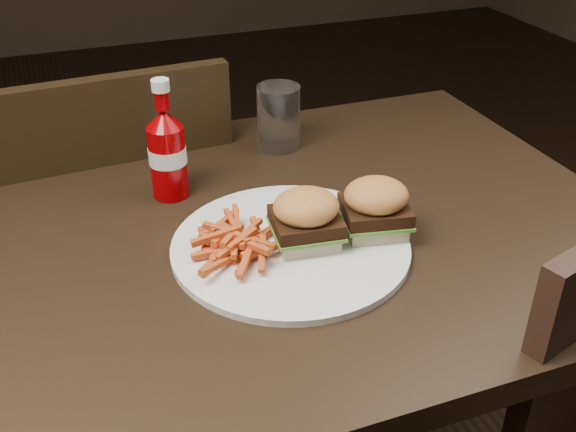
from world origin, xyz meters
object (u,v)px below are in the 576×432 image
object	(u,v)px
plate	(290,246)
ketchup_bottle	(168,162)
dining_table	(237,243)
chair_far	(118,250)
tumbler	(279,119)

from	to	relation	value
plate	ketchup_bottle	size ratio (longest dim) A/B	2.88
dining_table	chair_far	xyz separation A→B (m)	(-0.14, 0.50, -0.30)
plate	dining_table	bearing A→B (deg)	128.94
dining_table	ketchup_bottle	world-z (taller)	ketchup_bottle
chair_far	ketchup_bottle	world-z (taller)	ketchup_bottle
dining_table	ketchup_bottle	xyz separation A→B (m)	(-0.07, 0.14, 0.08)
tumbler	ketchup_bottle	bearing A→B (deg)	-154.02
tumbler	dining_table	bearing A→B (deg)	-121.83
plate	ketchup_bottle	xyz separation A→B (m)	(-0.13, 0.22, 0.06)
chair_far	ketchup_bottle	distance (m)	0.53
dining_table	ketchup_bottle	size ratio (longest dim) A/B	10.17
chair_far	tumbler	xyz separation A→B (m)	(0.30, -0.25, 0.38)
chair_far	ketchup_bottle	xyz separation A→B (m)	(0.08, -0.36, 0.38)
ketchup_bottle	tumbler	world-z (taller)	ketchup_bottle
dining_table	plate	world-z (taller)	plate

